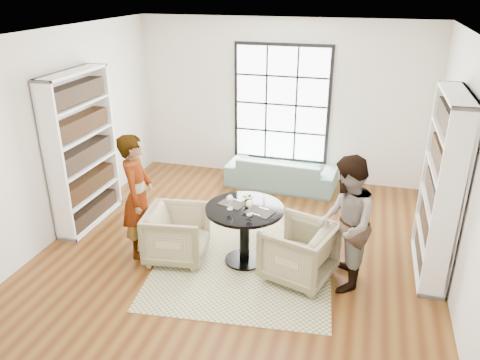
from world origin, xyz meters
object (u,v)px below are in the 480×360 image
(pedestal_table, at_px, (245,223))
(armchair_right, at_px, (299,252))
(person_right, at_px, (345,224))
(wine_glass_right, at_px, (249,204))
(person_left, at_px, (138,196))
(sofa, at_px, (281,172))
(flower_centerpiece, at_px, (249,199))
(wine_glass_left, at_px, (230,199))
(armchair_left, at_px, (177,234))

(pedestal_table, xyz_separation_m, armchair_right, (0.77, -0.16, -0.22))
(person_right, relative_size, wine_glass_right, 8.33)
(pedestal_table, bearing_deg, person_left, -174.12)
(sofa, distance_m, flower_centerpiece, 2.66)
(armchair_right, distance_m, wine_glass_right, 0.89)
(sofa, xyz_separation_m, person_right, (1.32, -2.81, 0.57))
(wine_glass_right, bearing_deg, armchair_right, 1.97)
(sofa, relative_size, flower_centerpiece, 10.64)
(pedestal_table, height_order, wine_glass_left, wine_glass_left)
(wine_glass_left, height_order, wine_glass_right, wine_glass_right)
(person_right, xyz_separation_m, wine_glass_right, (-1.20, -0.02, 0.12))
(pedestal_table, relative_size, person_right, 0.61)
(armchair_right, bearing_deg, sofa, -147.56)
(armchair_right, distance_m, wine_glass_left, 1.12)
(person_left, bearing_deg, sofa, -41.17)
(flower_centerpiece, bearing_deg, armchair_right, -17.30)
(pedestal_table, distance_m, person_left, 1.51)
(sofa, bearing_deg, wine_glass_left, 89.79)
(pedestal_table, bearing_deg, wine_glass_right, -58.58)
(armchair_right, xyz_separation_m, person_left, (-2.24, 0.01, 0.50))
(wine_glass_left, distance_m, wine_glass_right, 0.30)
(sofa, xyz_separation_m, wine_glass_right, (0.11, -2.83, 0.69))
(pedestal_table, height_order, sofa, pedestal_table)
(person_right, xyz_separation_m, flower_centerpiece, (-1.28, 0.23, 0.06))
(person_left, relative_size, wine_glass_right, 8.50)
(armchair_left, distance_m, wine_glass_right, 1.20)
(wine_glass_left, xyz_separation_m, wine_glass_right, (0.29, -0.09, 0.00))
(person_right, height_order, flower_centerpiece, person_right)
(armchair_right, xyz_separation_m, person_right, (0.55, 0.00, 0.48))
(armchair_left, bearing_deg, wine_glass_left, -93.70)
(person_right, bearing_deg, wine_glass_right, -95.38)
(person_right, xyz_separation_m, wine_glass_left, (-1.49, 0.07, 0.11))
(pedestal_table, xyz_separation_m, flower_centerpiece, (0.04, 0.06, 0.33))
(pedestal_table, relative_size, wine_glass_left, 5.15)
(sofa, relative_size, wine_glass_left, 9.90)
(sofa, xyz_separation_m, armchair_left, (-0.92, -2.80, 0.08))
(sofa, relative_size, person_left, 1.14)
(flower_centerpiece, bearing_deg, wine_glass_right, -73.59)
(armchair_right, relative_size, wine_glass_right, 4.04)
(armchair_right, bearing_deg, wine_glass_right, -70.87)
(pedestal_table, height_order, flower_centerpiece, flower_centerpiece)
(pedestal_table, distance_m, person_right, 1.35)
(armchair_right, bearing_deg, person_left, -73.11)
(armchair_left, relative_size, wine_glass_left, 4.02)
(pedestal_table, distance_m, flower_centerpiece, 0.33)
(wine_glass_right, bearing_deg, armchair_left, 178.18)
(person_left, xyz_separation_m, flower_centerpiece, (1.51, 0.22, 0.04))
(sofa, bearing_deg, person_right, 118.55)
(person_left, height_order, person_right, person_left)
(armchair_right, xyz_separation_m, wine_glass_right, (-0.65, -0.02, 0.60))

